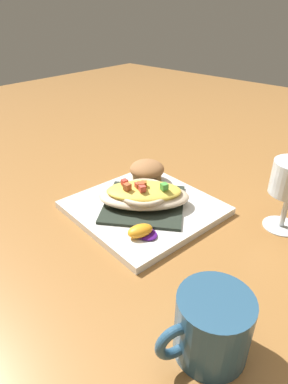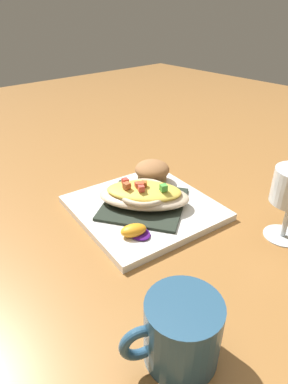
# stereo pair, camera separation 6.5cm
# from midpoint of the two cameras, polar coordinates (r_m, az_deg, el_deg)

# --- Properties ---
(ground_plane) EXTENTS (2.60, 2.60, 0.00)m
(ground_plane) POSITION_cam_midpoint_polar(r_m,az_deg,el_deg) (0.67, 2.77, -3.35)
(ground_plane) COLOR #996532
(square_plate) EXTENTS (0.29, 0.29, 0.01)m
(square_plate) POSITION_cam_midpoint_polar(r_m,az_deg,el_deg) (0.67, 2.78, -2.83)
(square_plate) COLOR white
(square_plate) RESTS_ON ground_plane
(folded_napkin) EXTENTS (0.22, 0.22, 0.01)m
(folded_napkin) POSITION_cam_midpoint_polar(r_m,az_deg,el_deg) (0.66, 2.80, -2.11)
(folded_napkin) COLOR #262E25
(folded_napkin) RESTS_ON square_plate
(gratin_dish) EXTENTS (0.20, 0.19, 0.05)m
(gratin_dish) POSITION_cam_midpoint_polar(r_m,az_deg,el_deg) (0.65, 2.84, -0.46)
(gratin_dish) COLOR beige
(gratin_dish) RESTS_ON folded_napkin
(muffin) EXTENTS (0.08, 0.08, 0.05)m
(muffin) POSITION_cam_midpoint_polar(r_m,az_deg,el_deg) (0.74, 3.94, 3.47)
(muffin) COLOR olive
(muffin) RESTS_ON square_plate
(orange_garnish) EXTENTS (0.05, 0.05, 0.02)m
(orange_garnish) POSITION_cam_midpoint_polar(r_m,az_deg,el_deg) (0.58, 1.65, -6.89)
(orange_garnish) COLOR #45126C
(orange_garnish) RESTS_ON square_plate
(coffee_mug) EXTENTS (0.09, 0.12, 0.09)m
(coffee_mug) POSITION_cam_midpoint_polar(r_m,az_deg,el_deg) (0.42, 11.22, -23.23)
(coffee_mug) COLOR #2A516F
(coffee_mug) RESTS_ON ground_plane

